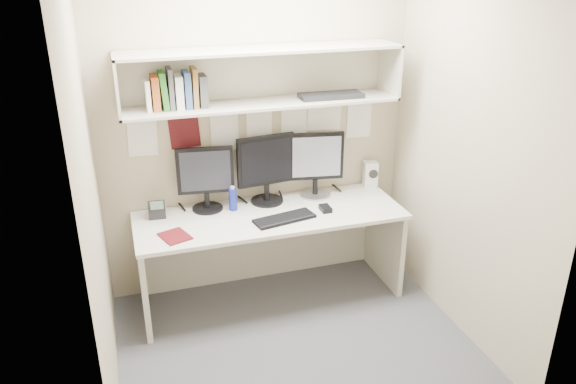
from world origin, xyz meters
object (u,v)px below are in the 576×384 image
object	(u,v)px
desk_phone	(157,210)
keyboard	(284,219)
monitor_center	(266,167)
desk	(271,256)
maroon_notebook	(175,236)
monitor_right	(315,163)
speaker	(370,174)
monitor_left	(206,176)

from	to	relation	value
desk_phone	keyboard	bearing A→B (deg)	-17.04
monitor_center	desk_phone	distance (m)	0.88
desk	maroon_notebook	xyz separation A→B (m)	(-0.73, -0.17, 0.37)
monitor_right	desk_phone	size ratio (longest dim) A/B	3.51
speaker	desk_phone	distance (m)	1.75
monitor_right	monitor_left	bearing A→B (deg)	-170.48
monitor_center	maroon_notebook	bearing A→B (deg)	-159.60
monitor_left	monitor_center	xyz separation A→B (m)	(0.47, -0.00, 0.02)
desk	monitor_right	size ratio (longest dim) A/B	3.84
maroon_notebook	monitor_left	bearing A→B (deg)	34.05
desk_phone	monitor_left	bearing A→B (deg)	8.60
desk	desk_phone	size ratio (longest dim) A/B	13.46
monitor_center	maroon_notebook	distance (m)	0.90
keyboard	desk_phone	distance (m)	0.94
speaker	desk_phone	world-z (taller)	speaker
maroon_notebook	keyboard	bearing A→B (deg)	-17.02
desk	monitor_left	xyz separation A→B (m)	(-0.43, 0.22, 0.63)
maroon_notebook	desk_phone	bearing A→B (deg)	83.85
desk	monitor_left	bearing A→B (deg)	153.15
speaker	maroon_notebook	xyz separation A→B (m)	(-1.67, -0.44, -0.10)
monitor_left	speaker	xyz separation A→B (m)	(1.37, 0.04, -0.16)
monitor_left	maroon_notebook	size ratio (longest dim) A/B	2.32
monitor_right	maroon_notebook	distance (m)	1.26
monitor_right	desk_phone	world-z (taller)	monitor_right
keyboard	speaker	bearing A→B (deg)	13.84
maroon_notebook	desk_phone	world-z (taller)	desk_phone
monitor_left	desk_phone	world-z (taller)	monitor_left
keyboard	maroon_notebook	xyz separation A→B (m)	(-0.80, -0.03, -0.01)
monitor_center	maroon_notebook	world-z (taller)	monitor_center
desk_phone	maroon_notebook	bearing A→B (deg)	-73.44
desk	speaker	world-z (taller)	speaker
desk_phone	monitor_center	bearing A→B (deg)	5.76
speaker	maroon_notebook	bearing A→B (deg)	-153.54
desk	monitor_right	bearing A→B (deg)	26.74
monitor_left	monitor_right	world-z (taller)	monitor_right
keyboard	monitor_center	bearing A→B (deg)	84.21
monitor_left	speaker	size ratio (longest dim) A/B	2.29
monitor_right	keyboard	distance (m)	0.58
monitor_left	keyboard	xyz separation A→B (m)	(0.50, -0.36, -0.25)
monitor_center	monitor_left	bearing A→B (deg)	173.05
maroon_notebook	desk	bearing A→B (deg)	-5.75
keyboard	maroon_notebook	bearing A→B (deg)	171.04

